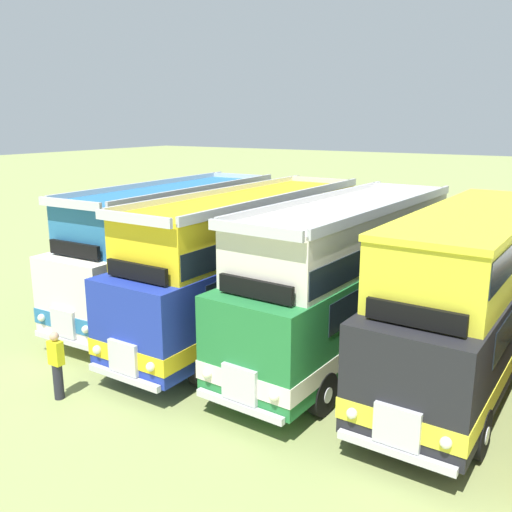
% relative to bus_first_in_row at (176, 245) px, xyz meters
% --- Properties ---
extents(bus_first_in_row, '(2.76, 10.05, 4.52)m').
position_rel_bus_first_in_row_xyz_m(bus_first_in_row, '(0.00, 0.00, 0.00)').
color(bus_first_in_row, silver).
rests_on(bus_first_in_row, ground).
extents(bus_second_in_row, '(2.77, 11.14, 4.52)m').
position_rel_bus_first_in_row_xyz_m(bus_second_in_row, '(3.32, -0.24, 0.01)').
color(bus_second_in_row, '#1E339E').
rests_on(bus_second_in_row, ground).
extents(bus_third_in_row, '(3.12, 10.38, 4.52)m').
position_rel_bus_first_in_row_xyz_m(bus_third_in_row, '(6.64, -0.34, 0.00)').
color(bus_third_in_row, '#237538').
rests_on(bus_third_in_row, ground).
extents(bus_fourth_in_row, '(2.89, 9.86, 4.49)m').
position_rel_bus_first_in_row_xyz_m(bus_fourth_in_row, '(9.95, -0.46, 0.11)').
color(bus_fourth_in_row, black).
rests_on(bus_fourth_in_row, ground).
extents(marshal_person, '(0.36, 0.24, 1.73)m').
position_rel_bus_first_in_row_xyz_m(marshal_person, '(1.79, -6.67, -1.47)').
color(marshal_person, '#23232D').
rests_on(marshal_person, ground).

